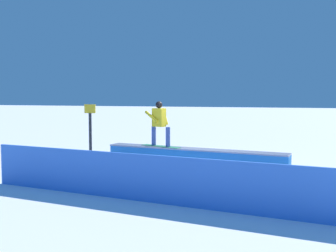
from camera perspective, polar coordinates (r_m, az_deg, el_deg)
name	(u,v)px	position (r m, az deg, el deg)	size (l,w,h in m)	color
ground_plane	(194,172)	(12.98, 3.50, -6.21)	(120.00, 120.00, 0.00)	white
grind_box	(194,161)	(12.93, 3.50, -4.79)	(5.75, 1.47, 0.72)	blue
snowboarder	(159,122)	(13.29, -1.17, 0.55)	(1.43, 0.78, 1.43)	#338955
safety_fence	(155,179)	(9.27, -1.74, -7.21)	(9.15, 0.06, 1.06)	#3A76E6
trail_marker	(90,132)	(14.52, -10.48, -0.82)	(0.40, 0.10, 2.03)	#262628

